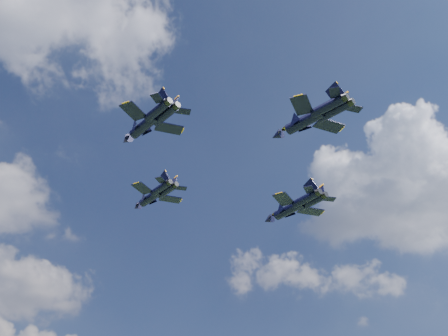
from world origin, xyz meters
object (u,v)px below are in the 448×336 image
jet_right (288,210)px  jet_slot (303,122)px  jet_left (143,126)px  jet_lead (150,198)px

jet_right → jet_slot: (-13.74, -25.13, 1.83)m
jet_left → jet_right: size_ratio=0.87×
jet_lead → jet_right: jet_lead is taller
jet_lead → jet_slot: (13.05, -37.55, -0.03)m
jet_right → jet_slot: 28.70m
jet_left → jet_right: (38.40, 13.31, 0.18)m
jet_slot → jet_lead: bearing=91.3°
jet_lead → jet_right: (26.79, -12.42, -1.86)m
jet_lead → jet_slot: size_ratio=0.90×
jet_left → jet_right: bearing=6.8°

